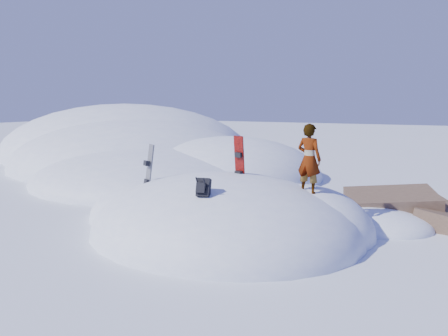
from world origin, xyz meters
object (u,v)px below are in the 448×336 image
at_px(backpack, 203,188).
at_px(person, 309,159).
at_px(snowboard_red, 239,166).
at_px(snowboard_dark, 148,175).

relative_size(backpack, person, 0.28).
xyz_separation_m(snowboard_red, snowboard_dark, (-2.29, -0.79, -0.27)).
xyz_separation_m(snowboard_dark, person, (4.12, 0.72, 0.57)).
relative_size(snowboard_red, snowboard_dark, 0.98).
relative_size(snowboard_dark, backpack, 3.44).
distance_m(snowboard_red, snowboard_dark, 2.44).
height_order(snowboard_dark, person, person).
height_order(snowboard_dark, backpack, snowboard_dark).
bearing_deg(backpack, snowboard_dark, 138.42).
bearing_deg(snowboard_dark, person, 42.95).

